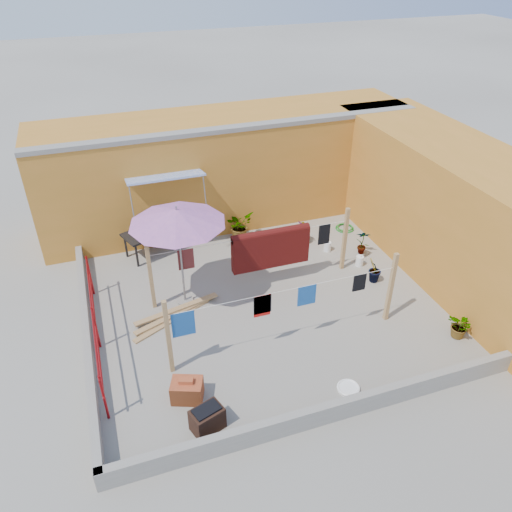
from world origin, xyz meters
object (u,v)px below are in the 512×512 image
at_px(white_basin, 348,388).
at_px(plant_back_a, 239,225).
at_px(brazier, 207,419).
at_px(water_jug_a, 360,261).
at_px(outdoor_table, 152,232).
at_px(water_jug_b, 327,246).
at_px(patio_umbrella, 177,217).
at_px(brick_stack, 187,390).
at_px(green_hose, 345,228).

distance_m(white_basin, plant_back_a, 6.26).
bearing_deg(brazier, white_basin, -0.44).
xyz_separation_m(white_basin, water_jug_a, (2.34, 3.81, 0.10)).
xyz_separation_m(outdoor_table, water_jug_b, (4.62, -1.48, -0.52)).
relative_size(outdoor_table, brazier, 2.59).
bearing_deg(white_basin, patio_umbrella, 122.80).
bearing_deg(outdoor_table, brick_stack, -92.68).
height_order(water_jug_a, green_hose, water_jug_a).
relative_size(brick_stack, brazier, 1.06).
relative_size(brick_stack, white_basin, 1.55).
bearing_deg(patio_umbrella, white_basin, -57.20).
relative_size(outdoor_table, plant_back_a, 2.08).
height_order(brick_stack, white_basin, brick_stack).
height_order(brazier, water_jug_b, brazier).
relative_size(brazier, green_hose, 1.19).
distance_m(water_jug_a, green_hose, 1.97).
bearing_deg(plant_back_a, green_hose, -9.75).
xyz_separation_m(outdoor_table, plant_back_a, (2.50, 0.00, -0.24)).
bearing_deg(green_hose, brick_stack, -140.52).
xyz_separation_m(white_basin, green_hose, (2.89, 5.70, -0.00)).
relative_size(patio_umbrella, water_jug_b, 8.84).
distance_m(patio_umbrella, brick_stack, 3.69).
relative_size(outdoor_table, brick_stack, 2.44).
relative_size(outdoor_table, water_jug_a, 5.31).
bearing_deg(brick_stack, brazier, -76.37).
bearing_deg(patio_umbrella, green_hose, 19.79).
bearing_deg(brazier, plant_back_a, 67.60).
xyz_separation_m(patio_umbrella, water_jug_b, (4.29, 0.98, -2.20)).
height_order(white_basin, green_hose, green_hose).
xyz_separation_m(brazier, green_hose, (5.73, 5.68, -0.21)).
bearing_deg(brick_stack, water_jug_b, 38.92).
xyz_separation_m(brazier, water_jug_a, (5.18, 3.79, -0.11)).
xyz_separation_m(patio_umbrella, white_basin, (2.44, -3.78, -2.30)).
distance_m(water_jug_a, water_jug_b, 1.07).
bearing_deg(plant_back_a, outdoor_table, 180.00).
bearing_deg(brick_stack, white_basin, -15.17).
bearing_deg(brick_stack, outdoor_table, 87.32).
xyz_separation_m(green_hose, plant_back_a, (-3.16, 0.54, 0.38)).
distance_m(water_jug_a, plant_back_a, 3.58).
relative_size(water_jug_a, green_hose, 0.58).
bearing_deg(white_basin, outdoor_table, 113.97).
xyz_separation_m(brick_stack, water_jug_a, (5.37, 2.99, -0.08)).
bearing_deg(water_jug_b, water_jug_a, -62.54).
distance_m(brick_stack, water_jug_a, 6.15).
bearing_deg(green_hose, patio_umbrella, -160.21).
bearing_deg(plant_back_a, patio_umbrella, -131.33).
bearing_deg(water_jug_a, green_hose, 73.79).
bearing_deg(water_jug_b, brazier, -134.67).
bearing_deg(water_jug_a, patio_umbrella, -179.66).
distance_m(brazier, water_jug_a, 6.42).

